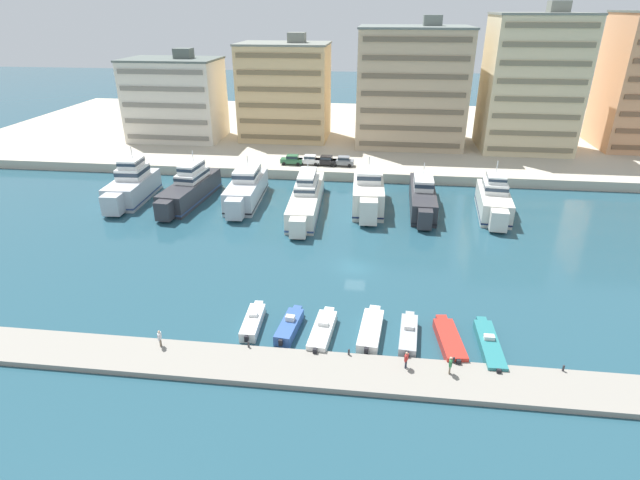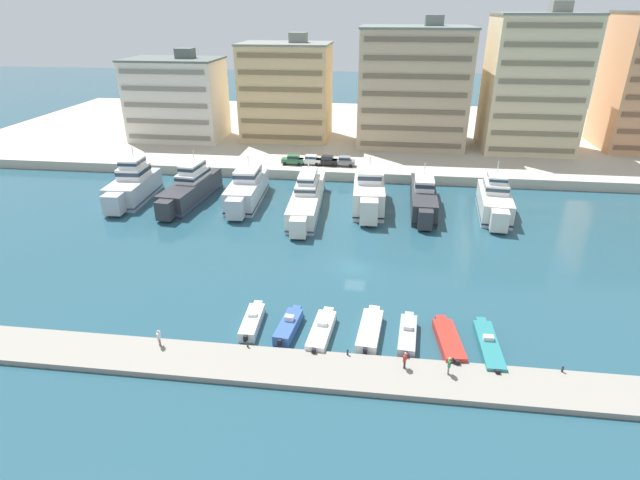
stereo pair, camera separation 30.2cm
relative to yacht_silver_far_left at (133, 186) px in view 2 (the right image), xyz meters
The scene contains 32 objects.
ground_plane 42.03m from the yacht_silver_far_left, 26.88° to the right, with size 400.00×400.00×0.00m, color #234C5B.
quay_promenade 61.27m from the yacht_silver_far_left, 52.34° to the left, with size 180.00×70.00×1.71m, color #BCB29E.
pier_dock 53.87m from the yacht_silver_far_left, 45.95° to the right, with size 120.00×4.82×0.52m, color gray.
yacht_silver_far_left is the anchor object (origin of this frame).
yacht_charcoal_left 9.59m from the yacht_silver_far_left, ahead, with size 5.57×18.61×7.83m.
yacht_silver_mid_left 18.68m from the yacht_silver_far_left, ahead, with size 5.09×17.41×7.03m.
yacht_ivory_center_left 28.75m from the yacht_silver_far_left, ahead, with size 4.88×22.61×7.32m.
yacht_ivory_center 38.24m from the yacht_silver_far_left, ahead, with size 5.16×15.96×7.71m.
yacht_charcoal_center_right 46.70m from the yacht_silver_far_left, ahead, with size 4.09×18.56×6.64m.
yacht_ivory_mid_right 57.24m from the yacht_silver_far_left, ahead, with size 5.44×15.62×7.74m.
motorboat_white_far_left 42.94m from the yacht_silver_far_left, 49.21° to the right, with size 1.75×6.39×1.37m.
motorboat_blue_left 45.73m from the yacht_silver_far_left, 45.96° to the right, with size 2.15×6.19×1.57m.
motorboat_white_mid_left 48.32m from the yacht_silver_far_left, 43.47° to the right, with size 2.32×7.25×1.41m.
motorboat_white_center_left 51.30m from the yacht_silver_far_left, 39.36° to the right, with size 2.51×7.43×1.04m.
motorboat_grey_center 54.34m from the yacht_silver_far_left, 37.30° to the right, with size 2.05×6.88×1.46m.
motorboat_red_center_right 57.55m from the yacht_silver_far_left, 35.25° to the right, with size 2.60×7.31×0.93m.
motorboat_teal_mid_right 60.65m from the yacht_silver_far_left, 33.46° to the right, with size 1.81×8.33×1.21m.
car_green_far_left 29.13m from the yacht_silver_far_left, 36.64° to the left, with size 4.13×1.97×1.80m.
car_white_left 31.99m from the yacht_silver_far_left, 33.51° to the left, with size 4.15×2.02×1.80m.
car_black_mid_left 34.59m from the yacht_silver_far_left, 30.61° to the left, with size 4.22×2.17×1.80m.
car_grey_center_left 37.40m from the yacht_silver_far_left, 28.05° to the left, with size 4.14×2.00×1.80m.
apartment_block_far_left 36.11m from the yacht_silver_far_left, 98.71° to the left, with size 20.02×13.17×19.09m.
apartment_block_left 43.59m from the yacht_silver_far_left, 64.31° to the left, with size 19.24×13.70×22.14m.
apartment_block_mid_left 59.81m from the yacht_silver_far_left, 39.21° to the left, with size 22.32×17.80×25.54m.
apartment_block_center_left 78.06m from the yacht_silver_far_left, 26.63° to the left, with size 17.90×14.30×28.03m.
pedestrian_near_edge 42.64m from the yacht_silver_far_left, 61.14° to the right, with size 0.28×0.65×1.69m.
pedestrian_mid_deck 57.02m from the yacht_silver_far_left, 41.39° to the right, with size 0.38×0.59×1.64m.
pedestrian_far_side 60.02m from the yacht_silver_far_left, 39.32° to the right, with size 0.29×0.66×1.73m.
bollard_west 46.43m from the yacht_silver_far_left, 51.93° to the right, with size 0.20×0.20×0.61m.
bollard_west_mid 52.58m from the yacht_silver_far_left, 44.03° to the right, with size 0.20×0.20×0.61m.
bollard_east_mid 59.51m from the yacht_silver_far_left, 37.88° to the right, with size 0.20×0.20×0.61m.
bollard_east 66.98m from the yacht_silver_far_left, 33.06° to the right, with size 0.20×0.20×0.61m.
Camera 2 is at (2.41, -53.58, 28.80)m, focal length 28.00 mm.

